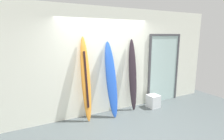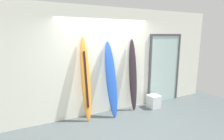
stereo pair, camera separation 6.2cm
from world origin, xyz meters
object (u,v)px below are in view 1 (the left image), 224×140
at_px(surfboard_charcoal, 133,76).
at_px(display_block_left, 153,101).
at_px(surfboard_cobalt, 111,80).
at_px(glass_door, 164,67).
at_px(surfboard_sunset, 86,80).

bearing_deg(surfboard_charcoal, display_block_left, -15.35).
xyz_separation_m(surfboard_charcoal, display_block_left, (0.63, -0.17, -0.80)).
height_order(surfboard_cobalt, display_block_left, surfboard_cobalt).
height_order(surfboard_charcoal, glass_door, glass_door).
relative_size(surfboard_cobalt, glass_door, 0.91).
relative_size(surfboard_charcoal, glass_door, 0.94).
height_order(surfboard_cobalt, surfboard_charcoal, surfboard_charcoal).
xyz_separation_m(surfboard_cobalt, surfboard_charcoal, (0.71, 0.09, 0.01)).
height_order(surfboard_charcoal, display_block_left, surfboard_charcoal).
bearing_deg(surfboard_cobalt, surfboard_charcoal, 6.90).
relative_size(surfboard_charcoal, display_block_left, 5.42).
height_order(surfboard_sunset, display_block_left, surfboard_sunset).
bearing_deg(glass_door, surfboard_sunset, -176.15).
xyz_separation_m(surfboard_sunset, display_block_left, (2.00, -0.14, -0.85)).
bearing_deg(surfboard_cobalt, surfboard_sunset, 175.61).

